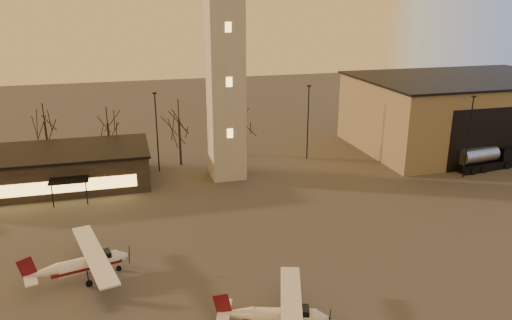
# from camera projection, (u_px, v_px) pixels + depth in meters

# --- Properties ---
(ground) EXTENTS (220.00, 220.00, 0.00)m
(ground) POSITION_uv_depth(u_px,v_px,m) (318.00, 318.00, 34.34)
(ground) COLOR #3F3C3A
(ground) RESTS_ON ground
(control_tower) EXTENTS (6.80, 6.80, 32.60)m
(control_tower) POSITION_uv_depth(u_px,v_px,m) (225.00, 41.00, 56.83)
(control_tower) COLOR #A09E98
(control_tower) RESTS_ON ground
(hangar) EXTENTS (30.60, 20.60, 10.30)m
(hangar) POSITION_uv_depth(u_px,v_px,m) (462.00, 112.00, 72.88)
(hangar) COLOR #847656
(hangar) RESTS_ON ground
(terminal) EXTENTS (25.40, 12.20, 4.30)m
(terminal) POSITION_uv_depth(u_px,v_px,m) (37.00, 170.00, 57.57)
(terminal) COLOR black
(terminal) RESTS_ON ground
(light_poles) EXTENTS (58.50, 12.25, 10.14)m
(light_poles) POSITION_uv_depth(u_px,v_px,m) (229.00, 132.00, 61.25)
(light_poles) COLOR black
(light_poles) RESTS_ON ground
(tree_row) EXTENTS (37.20, 9.20, 8.80)m
(tree_row) POSITION_uv_depth(u_px,v_px,m) (109.00, 119.00, 65.05)
(tree_row) COLOR black
(tree_row) RESTS_ON ground
(cessna_front) EXTENTS (8.16, 10.05, 2.80)m
(cessna_front) POSITION_uv_depth(u_px,v_px,m) (286.00, 320.00, 32.66)
(cessna_front) COLOR silver
(cessna_front) RESTS_ON ground
(cessna_rear) EXTENTS (8.68, 10.85, 3.00)m
(cessna_rear) POSITION_uv_depth(u_px,v_px,m) (91.00, 266.00, 39.04)
(cessna_rear) COLOR silver
(cessna_rear) RESTS_ON ground
(fuel_truck) EXTENTS (8.30, 3.51, 2.99)m
(fuel_truck) POSITION_uv_depth(u_px,v_px,m) (484.00, 160.00, 64.06)
(fuel_truck) COLOR black
(fuel_truck) RESTS_ON ground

